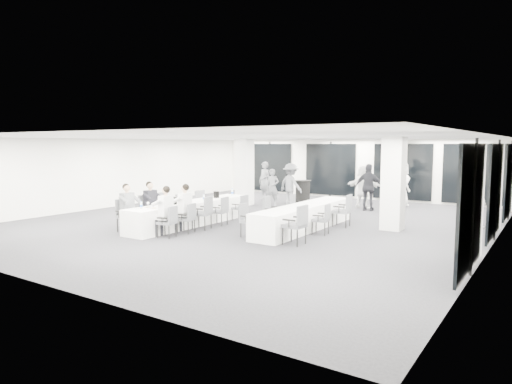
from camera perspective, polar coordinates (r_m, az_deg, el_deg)
room at (r=15.67m, az=5.24°, el=1.61°), size 14.04×16.04×2.84m
column_left at (r=19.38m, az=-1.45°, el=2.51°), size 0.60×0.60×2.80m
column_right at (r=14.30m, az=16.80°, el=1.01°), size 0.60×0.60×2.80m
banquet_table_main at (r=14.75m, az=-8.08°, el=-2.66°), size 0.90×5.00×0.75m
banquet_table_side at (r=13.95m, az=6.14°, el=-3.12°), size 0.90×5.00×0.75m
cocktail_table at (r=20.10m, az=5.86°, el=0.05°), size 0.72×0.72×1.00m
chair_main_left_near at (r=13.96m, az=-16.00°, el=-2.58°), size 0.58×0.61×0.97m
chair_main_left_second at (r=14.54m, az=-13.36°, el=-2.07°), size 0.56×0.61×1.01m
chair_main_left_mid at (r=14.97m, az=-11.62°, el=-1.79°), size 0.55×0.60×1.02m
chair_main_left_fourth at (r=15.65m, az=-9.11°, el=-1.66°), size 0.51×0.55×0.90m
chair_main_left_far at (r=16.41m, az=-6.70°, el=-1.22°), size 0.51×0.56×0.93m
chair_main_right_near at (r=12.83m, az=-10.82°, el=-3.42°), size 0.52×0.55×0.88m
chair_main_right_second at (r=13.40m, az=-8.49°, el=-3.02°), size 0.51×0.54×0.87m
chair_main_right_mid at (r=13.91m, az=-6.49°, el=-2.33°), size 0.60×0.64×1.01m
chair_main_right_fourth at (r=14.58m, az=-4.36°, el=-2.15°), size 0.52×0.56×0.91m
chair_main_right_far at (r=15.47m, az=-1.84°, el=-1.76°), size 0.44×0.49×0.86m
chair_side_left_near at (r=12.78m, az=-1.02°, el=-3.23°), size 0.50×0.55×0.93m
chair_side_left_mid at (r=13.81m, az=1.92°, el=-2.36°), size 0.59×0.62×1.00m
chair_side_left_far at (r=15.20m, az=5.13°, el=-1.79°), size 0.56×0.59×0.92m
chair_side_right_near at (r=11.74m, az=5.19°, el=-3.79°), size 0.54×0.60×1.03m
chair_side_right_mid at (r=13.15m, az=8.39°, el=-3.14°), size 0.51×0.54×0.89m
chair_side_right_far at (r=14.50m, az=10.97°, el=-2.05°), size 0.56×0.61×1.01m
seated_guest_a at (r=13.79m, az=-15.63°, el=-1.58°), size 0.50×0.38×1.44m
seated_guest_b at (r=14.39m, az=-12.89°, el=-1.20°), size 0.50×0.38×1.44m
seated_guest_c at (r=12.89m, az=-11.39°, el=-1.99°), size 0.50×0.38×1.44m
seated_guest_d at (r=13.44m, az=-9.05°, el=-1.62°), size 0.50×0.38×1.44m
standing_guest_a at (r=19.22m, az=2.05°, el=0.91°), size 0.77×0.69×1.75m
standing_guest_c at (r=19.24m, az=4.37°, el=1.29°), size 1.43×0.97×2.01m
standing_guest_d at (r=18.18m, az=13.93°, el=0.95°), size 1.31×0.86×2.07m
standing_guest_e at (r=19.84m, az=17.77°, el=1.32°), size 0.83×1.13×2.12m
standing_guest_f at (r=18.95m, az=13.26°, el=0.99°), size 1.88×0.96×1.95m
standing_guest_g at (r=21.12m, az=1.08°, el=1.72°), size 0.88×0.79×2.01m
standing_guest_h at (r=15.74m, az=25.70°, el=-0.79°), size 0.99×0.94×1.76m
ice_bucket_near at (r=14.15m, az=-10.24°, el=-1.06°), size 0.20×0.20×0.23m
ice_bucket_far at (r=15.67m, az=-4.98°, el=-0.31°), size 0.20×0.20×0.23m
water_bottle_a at (r=13.35m, az=-14.16°, el=-1.62°), size 0.06×0.06×0.20m
water_bottle_b at (r=14.95m, az=-6.54°, el=-0.69°), size 0.06×0.06×0.20m
water_bottle_c at (r=16.30m, az=-3.00°, el=-0.02°), size 0.08×0.08×0.24m
plate_a at (r=13.56m, az=-13.37°, el=-1.87°), size 0.20×0.20×0.03m
plate_b at (r=13.36m, az=-12.66°, el=-1.97°), size 0.22×0.22×0.03m
plate_c at (r=14.29m, az=-8.91°, el=-1.38°), size 0.22×0.22×0.03m
wine_glass at (r=13.22m, az=-13.34°, el=-1.41°), size 0.08×0.08×0.21m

